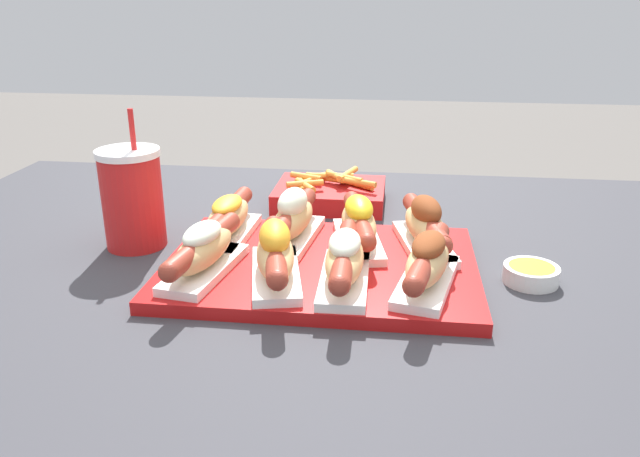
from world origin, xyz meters
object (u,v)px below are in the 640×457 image
(hot_dog_0, at_px, (203,250))
(hot_dog_3, at_px, (428,261))
(serving_tray, at_px, (318,266))
(drink_cup, at_px, (132,198))
(hot_dog_6, at_px, (359,223))
(sauce_bowl, at_px, (531,273))
(hot_dog_7, at_px, (425,225))
(hot_dog_2, at_px, (345,259))
(fries_basket, at_px, (330,193))
(hot_dog_4, at_px, (228,218))
(hot_dog_5, at_px, (293,218))
(hot_dog_1, at_px, (275,254))

(hot_dog_0, height_order, hot_dog_3, same)
(serving_tray, bearing_deg, drink_cup, 167.59)
(hot_dog_6, bearing_deg, sauce_bowl, -14.32)
(serving_tray, xyz_separation_m, hot_dog_7, (0.15, 0.07, 0.04))
(hot_dog_6, bearing_deg, hot_dog_2, -93.82)
(drink_cup, bearing_deg, fries_basket, 40.82)
(sauce_bowl, height_order, drink_cup, drink_cup)
(hot_dog_4, height_order, sauce_bowl, hot_dog_4)
(hot_dog_3, relative_size, hot_dog_7, 1.00)
(hot_dog_3, xyz_separation_m, hot_dog_6, (-0.10, 0.13, 0.00))
(serving_tray, bearing_deg, hot_dog_2, -58.05)
(hot_dog_2, bearing_deg, hot_dog_6, 86.18)
(hot_dog_3, bearing_deg, drink_cup, 163.95)
(fries_basket, bearing_deg, drink_cup, -139.18)
(hot_dog_3, distance_m, hot_dog_5, 0.23)
(hot_dog_0, height_order, hot_dog_1, hot_dog_1)
(hot_dog_1, xyz_separation_m, hot_dog_4, (-0.10, 0.13, -0.00))
(hot_dog_5, xyz_separation_m, sauce_bowl, (0.33, -0.07, -0.04))
(hot_dog_7, relative_size, sauce_bowl, 2.74)
(hot_dog_0, xyz_separation_m, fries_basket, (0.13, 0.36, -0.03))
(hot_dog_4, relative_size, hot_dog_7, 1.02)
(serving_tray, relative_size, hot_dog_1, 2.12)
(sauce_bowl, bearing_deg, hot_dog_6, 165.68)
(hot_dog_7, height_order, fries_basket, hot_dog_7)
(hot_dog_6, xyz_separation_m, drink_cup, (-0.34, -0.00, 0.02))
(sauce_bowl, distance_m, fries_basket, 0.43)
(fries_basket, bearing_deg, hot_dog_3, -65.78)
(serving_tray, distance_m, hot_dog_1, 0.09)
(drink_cup, bearing_deg, hot_dog_3, -16.05)
(hot_dog_0, xyz_separation_m, hot_dog_4, (-0.00, 0.12, -0.00))
(hot_dog_0, relative_size, hot_dog_2, 0.99)
(hot_dog_2, relative_size, hot_dog_4, 1.00)
(sauce_bowl, xyz_separation_m, fries_basket, (-0.30, 0.30, 0.01))
(hot_dog_3, xyz_separation_m, hot_dog_5, (-0.19, 0.13, 0.00))
(hot_dog_2, bearing_deg, drink_cup, 158.39)
(hot_dog_7, bearing_deg, hot_dog_0, -156.81)
(hot_dog_7, xyz_separation_m, fries_basket, (-0.16, 0.23, -0.03))
(hot_dog_3, bearing_deg, hot_dog_6, 127.11)
(hot_dog_0, relative_size, hot_dog_3, 1.01)
(serving_tray, height_order, hot_dog_1, hot_dog_1)
(hot_dog_6, bearing_deg, hot_dog_7, 1.18)
(hot_dog_0, height_order, hot_dog_4, hot_dog_0)
(serving_tray, xyz_separation_m, sauce_bowl, (0.29, 0.00, 0.00))
(hot_dog_1, distance_m, hot_dog_3, 0.19)
(hot_dog_2, xyz_separation_m, hot_dog_3, (0.10, 0.01, -0.00))
(hot_dog_5, relative_size, drink_cup, 0.97)
(hot_dog_1, relative_size, hot_dog_2, 0.98)
(hot_dog_3, relative_size, fries_basket, 1.02)
(serving_tray, height_order, hot_dog_0, hot_dog_0)
(hot_dog_5, bearing_deg, sauce_bowl, -11.18)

